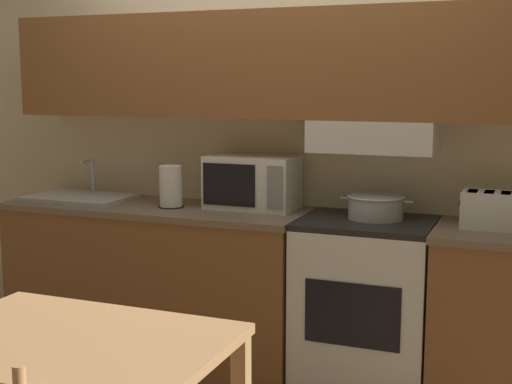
{
  "coord_description": "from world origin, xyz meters",
  "views": [
    {
      "loc": [
        1.32,
        -3.72,
        1.6
      ],
      "look_at": [
        0.05,
        -0.53,
        1.07
      ],
      "focal_mm": 50.0,
      "sensor_mm": 36.0,
      "label": 1
    }
  ],
  "objects_px": {
    "paper_towel_roll": "(171,187)",
    "sink_basin": "(79,197)",
    "cooking_pot": "(376,206)",
    "dining_table": "(71,372)",
    "microwave": "(253,182)",
    "stove_range": "(365,309)",
    "toaster": "(497,210)"
  },
  "relations": [
    {
      "from": "dining_table",
      "to": "stove_range",
      "type": "bearing_deg",
      "value": 68.91
    },
    {
      "from": "sink_basin",
      "to": "paper_towel_roll",
      "type": "distance_m",
      "value": 0.63
    },
    {
      "from": "toaster",
      "to": "dining_table",
      "type": "xyz_separation_m",
      "value": [
        -1.23,
        -1.62,
        -0.35
      ]
    },
    {
      "from": "cooking_pot",
      "to": "paper_towel_roll",
      "type": "relative_size",
      "value": 1.59
    },
    {
      "from": "cooking_pot",
      "to": "microwave",
      "type": "bearing_deg",
      "value": 175.81
    },
    {
      "from": "cooking_pot",
      "to": "sink_basin",
      "type": "relative_size",
      "value": 0.62
    },
    {
      "from": "microwave",
      "to": "cooking_pot",
      "type": "bearing_deg",
      "value": -4.19
    },
    {
      "from": "paper_towel_roll",
      "to": "cooking_pot",
      "type": "bearing_deg",
      "value": 4.65
    },
    {
      "from": "toaster",
      "to": "sink_basin",
      "type": "bearing_deg",
      "value": -179.36
    },
    {
      "from": "sink_basin",
      "to": "dining_table",
      "type": "relative_size",
      "value": 0.58
    },
    {
      "from": "paper_towel_roll",
      "to": "sink_basin",
      "type": "bearing_deg",
      "value": 177.37
    },
    {
      "from": "toaster",
      "to": "stove_range",
      "type": "bearing_deg",
      "value": -178.39
    },
    {
      "from": "sink_basin",
      "to": "paper_towel_roll",
      "type": "xyz_separation_m",
      "value": [
        0.62,
        -0.03,
        0.1
      ]
    },
    {
      "from": "stove_range",
      "to": "sink_basin",
      "type": "xyz_separation_m",
      "value": [
        -1.71,
        -0.01,
        0.48
      ]
    },
    {
      "from": "stove_range",
      "to": "microwave",
      "type": "height_order",
      "value": "microwave"
    },
    {
      "from": "sink_basin",
      "to": "dining_table",
      "type": "bearing_deg",
      "value": -55.56
    },
    {
      "from": "stove_range",
      "to": "toaster",
      "type": "relative_size",
      "value": 2.78
    },
    {
      "from": "microwave",
      "to": "paper_towel_roll",
      "type": "distance_m",
      "value": 0.45
    },
    {
      "from": "microwave",
      "to": "dining_table",
      "type": "relative_size",
      "value": 0.47
    },
    {
      "from": "cooking_pot",
      "to": "stove_range",
      "type": "bearing_deg",
      "value": -119.7
    },
    {
      "from": "stove_range",
      "to": "dining_table",
      "type": "xyz_separation_m",
      "value": [
        -0.62,
        -1.6,
        0.19
      ]
    },
    {
      "from": "dining_table",
      "to": "microwave",
      "type": "bearing_deg",
      "value": 91.37
    },
    {
      "from": "sink_basin",
      "to": "dining_table",
      "type": "distance_m",
      "value": 1.95
    },
    {
      "from": "paper_towel_roll",
      "to": "toaster",
      "type": "bearing_deg",
      "value": 1.85
    },
    {
      "from": "toaster",
      "to": "microwave",
      "type": "bearing_deg",
      "value": 176.09
    },
    {
      "from": "stove_range",
      "to": "toaster",
      "type": "height_order",
      "value": "toaster"
    },
    {
      "from": "stove_range",
      "to": "toaster",
      "type": "bearing_deg",
      "value": 1.61
    },
    {
      "from": "paper_towel_roll",
      "to": "stove_range",
      "type": "bearing_deg",
      "value": 1.98
    },
    {
      "from": "toaster",
      "to": "paper_towel_roll",
      "type": "height_order",
      "value": "paper_towel_roll"
    },
    {
      "from": "stove_range",
      "to": "paper_towel_roll",
      "type": "bearing_deg",
      "value": -178.02
    },
    {
      "from": "cooking_pot",
      "to": "paper_towel_roll",
      "type": "distance_m",
      "value": 1.12
    },
    {
      "from": "cooking_pot",
      "to": "paper_towel_roll",
      "type": "xyz_separation_m",
      "value": [
        -1.11,
        -0.09,
        0.05
      ]
    }
  ]
}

